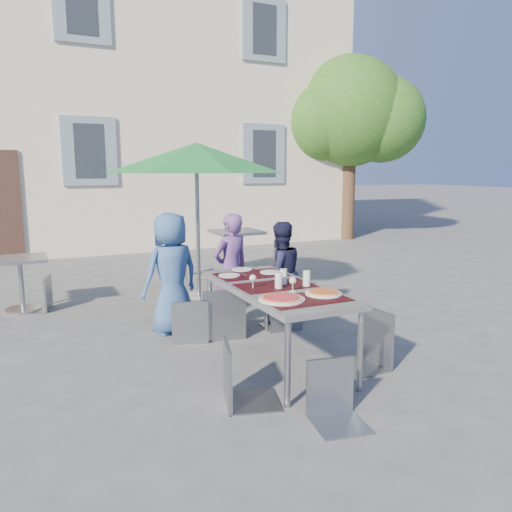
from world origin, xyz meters
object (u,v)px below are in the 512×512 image
bg_chair_r_0 (39,273)px  pizza_near_right (324,293)px  chair_4 (368,304)px  bg_chair_l_1 (191,247)px  chair_3 (240,337)px  pizza_near_left (281,298)px  chair_0 (190,295)px  chair_2 (283,287)px  cafe_table_1 (237,244)px  chair_1 (223,282)px  bg_chair_r_1 (276,238)px  chair_5 (336,357)px  dining_table (275,291)px  child_1 (231,270)px  patio_umbrella (196,159)px  child_2 (280,273)px  cafe_table_0 (21,276)px  child_0 (172,273)px

bg_chair_r_0 → pizza_near_right: bearing=-57.4°
chair_4 → bg_chair_l_1: bearing=93.7°
pizza_near_right → chair_3: chair_3 is taller
pizza_near_left → chair_0: bearing=103.9°
pizza_near_right → chair_2: 1.39m
cafe_table_1 → bg_chair_l_1: 0.79m
chair_1 → chair_4: size_ratio=1.04×
bg_chair_l_1 → bg_chair_r_1: size_ratio=0.88×
chair_4 → chair_5: size_ratio=1.21×
chair_2 → chair_5: 2.14m
cafe_table_1 → bg_chair_r_1: bearing=11.6°
dining_table → chair_2: 1.02m
child_1 → chair_2: bearing=120.9°
pizza_near_left → bg_chair_r_1: bearing=63.2°
pizza_near_left → chair_2: size_ratio=0.45×
pizza_near_right → patio_umbrella: (-0.16, 2.91, 1.19)m
chair_0 → bg_chair_r_0: chair_0 is taller
pizza_near_left → chair_4: bearing=2.8°
bg_chair_r_0 → pizza_near_left: bearing=-62.8°
chair_4 → child_2: bearing=94.4°
dining_table → pizza_near_left: pizza_near_left is taller
child_1 → cafe_table_1: (1.05, 2.30, -0.07)m
chair_0 → cafe_table_0: bearing=128.2°
chair_0 → cafe_table_1: (1.68, 2.67, 0.08)m
child_1 → cafe_table_1: child_1 is taller
child_2 → bg_chair_r_0: bearing=-38.1°
child_0 → chair_0: child_0 is taller
pizza_near_left → bg_chair_r_0: (-1.75, 3.41, -0.27)m
pizza_near_left → bg_chair_r_1: size_ratio=0.37×
chair_2 → child_1: bearing=136.3°
patio_umbrella → bg_chair_l_1: size_ratio=2.61×
chair_1 → child_2: bearing=13.0°
chair_0 → chair_2: (1.09, -0.07, -0.00)m
chair_5 → chair_0: bearing=101.6°
child_1 → chair_4: (0.65, -1.74, -0.06)m
patio_umbrella → chair_2: bearing=-73.0°
child_1 → chair_4: bearing=95.2°
chair_2 → bg_chair_r_0: size_ratio=1.01×
child_2 → chair_2: 0.26m
bg_chair_l_1 → child_2: bearing=-86.7°
child_2 → patio_umbrella: (-0.55, 1.35, 1.35)m
cafe_table_0 → bg_chair_r_0: bg_chair_r_0 is taller
child_2 → chair_4: (0.12, -1.52, -0.01)m
child_2 → chair_3: (-1.26, -1.72, -0.06)m
pizza_near_left → chair_2: 1.56m
child_0 → chair_3: bearing=75.0°
child_2 → bg_chair_r_0: child_2 is taller
dining_table → chair_0: (-0.55, 0.91, -0.19)m
dining_table → cafe_table_1: 3.76m
pizza_near_right → child_1: child_1 is taller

